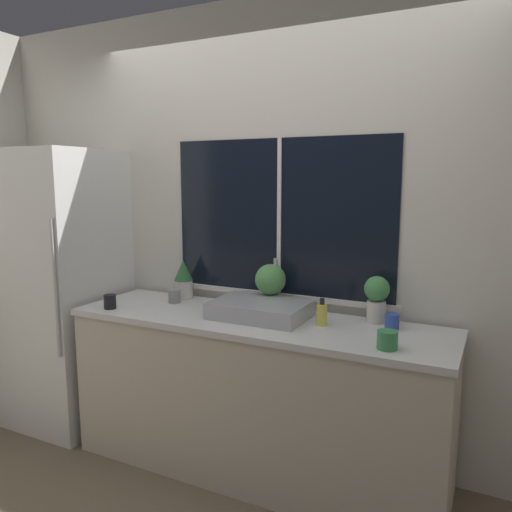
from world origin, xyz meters
TOP-DOWN VIEW (x-y plane):
  - ground_plane at (0.00, 0.00)m, footprint 14.00×14.00m
  - wall_back at (0.00, 0.65)m, footprint 8.00×0.09m
  - wall_left at (-2.15, 1.50)m, footprint 0.06×7.00m
  - counter at (0.00, 0.29)m, footprint 2.13×0.61m
  - refrigerator at (-1.49, 0.30)m, footprint 0.75×0.68m
  - sink at (0.01, 0.33)m, footprint 0.52×0.41m
  - potted_plant_left at (-0.62, 0.51)m, footprint 0.12×0.12m
  - potted_plant_center at (-0.01, 0.51)m, footprint 0.18×0.18m
  - potted_plant_right at (0.61, 0.51)m, footprint 0.13×0.13m
  - soap_bottle at (0.37, 0.33)m, footprint 0.06×0.06m
  - mug_grey at (-0.61, 0.39)m, footprint 0.07×0.07m
  - mug_blue at (0.71, 0.44)m, footprint 0.07×0.07m
  - mug_green at (0.76, 0.12)m, footprint 0.09×0.09m
  - mug_black at (-0.87, 0.10)m, footprint 0.07×0.07m

SIDE VIEW (x-z plane):
  - ground_plane at x=0.00m, z-range 0.00..0.00m
  - counter at x=0.00m, z-range 0.00..0.90m
  - refrigerator at x=-1.49m, z-range 0.00..1.85m
  - mug_blue at x=0.71m, z-range 0.90..0.98m
  - mug_grey at x=-0.61m, z-range 0.90..0.98m
  - mug_black at x=-0.87m, z-range 0.90..0.98m
  - mug_green at x=0.76m, z-range 0.90..0.98m
  - sink at x=0.01m, z-range 0.79..1.09m
  - soap_bottle at x=0.37m, z-range 0.89..1.03m
  - potted_plant_left at x=-0.62m, z-range 0.90..1.15m
  - potted_plant_right at x=0.61m, z-range 0.92..1.17m
  - potted_plant_center at x=-0.01m, z-range 0.92..1.19m
  - wall_left at x=-2.15m, z-range 0.00..2.70m
  - wall_back at x=0.00m, z-range 0.00..2.70m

